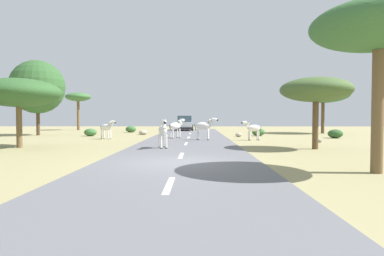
{
  "coord_description": "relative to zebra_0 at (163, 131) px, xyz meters",
  "views": [
    {
      "loc": [
        0.71,
        -11.82,
        1.69
      ],
      "look_at": [
        0.31,
        13.75,
        0.8
      ],
      "focal_mm": 30.94,
      "sensor_mm": 36.0,
      "label": 1
    }
  ],
  "objects": [
    {
      "name": "tree_6",
      "position": [
        14.4,
        16.31,
        2.99
      ],
      "size": [
        5.2,
        5.2,
        4.89
      ],
      "color": "brown",
      "rests_on": "ground_plane"
    },
    {
      "name": "ground_plane",
      "position": [
        1.07,
        -5.26,
        -0.97
      ],
      "size": [
        90.0,
        90.0,
        0.0
      ],
      "primitive_type": "plane",
      "color": "#998E60"
    },
    {
      "name": "bush_2",
      "position": [
        -5.34,
        18.17,
        -0.63
      ],
      "size": [
        1.14,
        1.02,
        0.68
      ],
      "primitive_type": "ellipsoid",
      "color": "#386633",
      "rests_on": "ground_plane"
    },
    {
      "name": "bush_3",
      "position": [
        -7.48,
        11.36,
        -0.64
      ],
      "size": [
        1.08,
        0.97,
        0.65
      ],
      "primitive_type": "ellipsoid",
      "color": "#386633",
      "rests_on": "ground_plane"
    },
    {
      "name": "lane_markings",
      "position": [
        1.1,
        -6.26,
        -0.91
      ],
      "size": [
        0.16,
        56.0,
        0.01
      ],
      "color": "silver",
      "rests_on": "road"
    },
    {
      "name": "zebra_2",
      "position": [
        0.16,
        7.98,
        -0.0
      ],
      "size": [
        1.3,
        1.29,
        1.53
      ],
      "rotation": [
        0.0,
        0.0,
        5.49
      ],
      "color": "silver",
      "rests_on": "road"
    },
    {
      "name": "zebra_4",
      "position": [
        -5.01,
        7.57,
        -0.1
      ],
      "size": [
        1.43,
        0.9,
        1.45
      ],
      "rotation": [
        0.0,
        0.0,
        4.25
      ],
      "color": "silver",
      "rests_on": "ground_plane"
    },
    {
      "name": "rock_1",
      "position": [
        9.75,
        4.58,
        -0.85
      ],
      "size": [
        0.37,
        0.33,
        0.23
      ],
      "primitive_type": "ellipsoid",
      "color": "gray",
      "rests_on": "ground_plane"
    },
    {
      "name": "zebra_3",
      "position": [
        5.72,
        6.45,
        -0.11
      ],
      "size": [
        1.5,
        0.6,
        1.43
      ],
      "rotation": [
        0.0,
        0.0,
        1.79
      ],
      "color": "silver",
      "rests_on": "ground_plane"
    },
    {
      "name": "car_0",
      "position": [
        0.26,
        22.47,
        -0.12
      ],
      "size": [
        2.11,
        4.39,
        1.74
      ],
      "rotation": [
        0.0,
        0.0,
        3.17
      ],
      "color": "silver",
      "rests_on": "road"
    },
    {
      "name": "zebra_1",
      "position": [
        2.28,
        6.11,
        0.04
      ],
      "size": [
        1.7,
        0.6,
        1.61
      ],
      "rotation": [
        0.0,
        0.0,
        4.57
      ],
      "color": "silver",
      "rests_on": "road"
    },
    {
      "name": "rock_0",
      "position": [
        5.24,
        10.48,
        -0.8
      ],
      "size": [
        0.56,
        0.46,
        0.33
      ],
      "primitive_type": "ellipsoid",
      "color": "#A89E8C",
      "rests_on": "ground_plane"
    },
    {
      "name": "tree_7",
      "position": [
        -7.87,
        0.64,
        2.0
      ],
      "size": [
        4.4,
        4.4,
        3.75
      ],
      "color": "brown",
      "rests_on": "ground_plane"
    },
    {
      "name": "tree_1",
      "position": [
        -13.09,
        23.99,
        3.09
      ],
      "size": [
        3.09,
        3.09,
        4.69
      ],
      "color": "brown",
      "rests_on": "ground_plane"
    },
    {
      "name": "bush_0",
      "position": [
        7.13,
        11.82,
        -0.63
      ],
      "size": [
        1.13,
        1.02,
        0.68
      ],
      "primitive_type": "ellipsoid",
      "color": "#386633",
      "rests_on": "ground_plane"
    },
    {
      "name": "rock_2",
      "position": [
        -3.29,
        13.76,
        -0.76
      ],
      "size": [
        0.8,
        0.88,
        0.41
      ],
      "primitive_type": "ellipsoid",
      "color": "#A89E8C",
      "rests_on": "ground_plane"
    },
    {
      "name": "bush_4",
      "position": [
        12.6,
        8.92,
        -0.62
      ],
      "size": [
        1.15,
        1.03,
        0.69
      ],
      "primitive_type": "ellipsoid",
      "color": "#2D5628",
      "rests_on": "ground_plane"
    },
    {
      "name": "tree_2",
      "position": [
        7.91,
        0.14,
        2.09
      ],
      "size": [
        3.65,
        3.65,
        3.72
      ],
      "color": "brown",
      "rests_on": "ground_plane"
    },
    {
      "name": "tree_4",
      "position": [
        7.13,
        -7.18,
        3.34
      ],
      "size": [
        3.96,
        3.96,
        5.04
      ],
      "color": "brown",
      "rests_on": "ground_plane"
    },
    {
      "name": "tree_0",
      "position": [
        -12.54,
        12.39,
        3.37
      ],
      "size": [
        4.76,
        4.76,
        6.72
      ],
      "color": "#4C3823",
      "rests_on": "ground_plane"
    },
    {
      "name": "road",
      "position": [
        1.1,
        -5.26,
        -0.94
      ],
      "size": [
        6.0,
        64.0,
        0.05
      ],
      "primitive_type": "cube",
      "color": "slate",
      "rests_on": "ground_plane"
    },
    {
      "name": "zebra_0",
      "position": [
        0.0,
        0.0,
        0.0
      ],
      "size": [
        0.64,
        1.61,
        1.54
      ],
      "rotation": [
        0.0,
        0.0,
        3.36
      ],
      "color": "silver",
      "rests_on": "road"
    }
  ]
}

